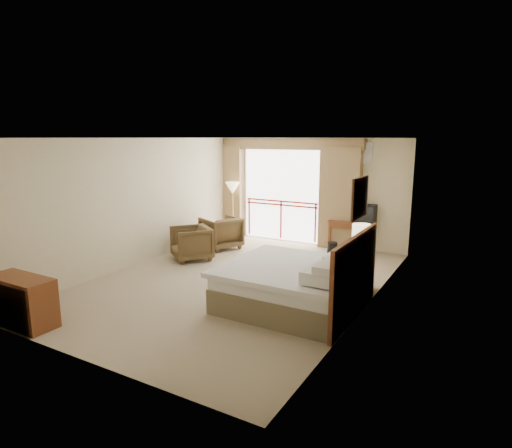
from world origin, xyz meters
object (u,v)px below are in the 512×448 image
Objects in this scene: table_lamp at (362,233)px; side_table at (211,233)px; bed at (296,284)px; dresser at (22,301)px; tv at (366,213)px; wastebasket at (332,249)px; floor_lamp at (233,190)px; armchair_near at (192,259)px; nightstand at (359,274)px; desk at (353,227)px; armchair_far at (221,248)px.

table_lamp reaches higher than side_table.
table_lamp is (0.65, 1.37, 0.66)m from bed.
table_lamp is 4.11m from side_table.
tv is at bearing 67.49° from dresser.
tv is 1.18m from wastebasket.
floor_lamp is at bearing 100.14° from side_table.
dresser reaches higher than armchair_near.
tv reaches higher than wastebasket.
armchair_near is at bearing 179.33° from nightstand.
armchair_near is 1.02m from side_table.
armchair_far is (-2.89, -1.50, -0.56)m from desk.
tv is at bearing 5.19° from floor_lamp.
bed is 3.49× the size of table_lamp.
bed reaches higher than nightstand.
tv is at bearing 104.00° from table_lamp.
side_table is 0.55× the size of dresser.
table_lamp is 2.44m from wastebasket.
tv reaches higher than armchair_far.
side_table is (-2.75, -1.02, 0.26)m from wastebasket.
side_table is 1.67m from floor_lamp.
nightstand is 4.03m from armchair_far.
wastebasket is (-1.22, 1.97, -0.13)m from nightstand.
armchair_near is 1.39× the size of side_table.
tv is 0.56× the size of armchair_far.
bed is at bearing 13.88° from armchair_near.
side_table is at bearing 166.24° from nightstand.
desk reaches higher than armchair_far.
nightstand is 0.76m from table_lamp.
table_lamp is at bearing -69.38° from desk.
side_table is (-3.32, -1.71, -0.52)m from tv.
bed is 2.56× the size of armchair_near.
nightstand is 0.94× the size of side_table.
desk is (-0.95, 2.70, 0.28)m from nightstand.
desk is 3.99m from armchair_near.
armchair_near is at bearing -179.54° from table_lamp.
wastebasket is at bearing 99.74° from bed.
armchair_far is at bearing 126.56° from armchair_near.
bed is 1.47m from nightstand.
table_lamp is 0.74× the size of armchair_near.
desk is 1.85× the size of side_table.
nightstand is at bearing -13.38° from side_table.
nightstand is 0.67× the size of armchair_near.
tv is at bearing 103.37° from nightstand.
desk is (-0.30, 4.02, 0.18)m from bed.
tv reaches higher than armchair_near.
table_lamp is 0.70× the size of armchair_far.
desk is at bearing 171.81° from tv.
bed is 1.65m from table_lamp.
nightstand is 4.08m from side_table.
armchair_near is (-3.84, -0.03, -1.03)m from table_lamp.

